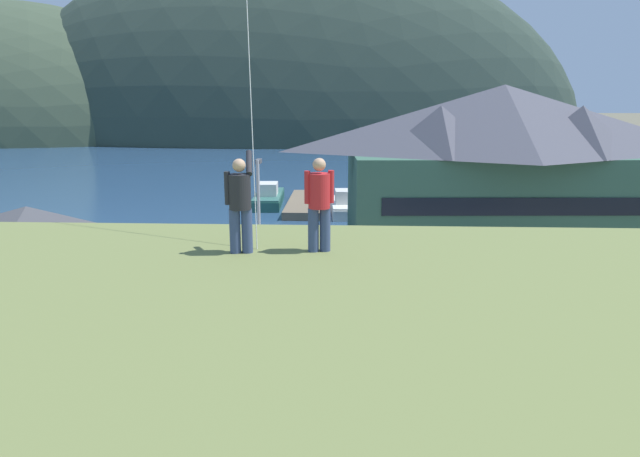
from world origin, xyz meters
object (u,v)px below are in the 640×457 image
harbor_lodge (501,160)px  parked_car_corner_spot (80,355)px  parked_car_mid_row_center (261,373)px  person_kite_flyer (240,202)px  parking_light_pole (259,219)px  storage_shed_near_lot (32,260)px  moored_boat_wharfside (268,197)px  parked_car_back_row_left (343,302)px  moored_boat_outer_mooring (344,206)px  person_companion (319,202)px  wharf_dock (306,204)px  parked_car_front_row_end (609,367)px

harbor_lodge → parked_car_corner_spot: 29.56m
parked_car_mid_row_center → person_kite_flyer: 10.34m
parking_light_pole → storage_shed_near_lot: bearing=-164.0°
parked_car_mid_row_center → parked_car_corner_spot: bearing=170.9°
moored_boat_wharfside → person_kite_flyer: (5.29, -42.83, 7.51)m
parked_car_back_row_left → parking_light_pole: size_ratio=0.63×
storage_shed_near_lot → moored_boat_wharfside: 28.98m
harbor_lodge → parked_car_mid_row_center: (-13.22, -22.44, -4.67)m
harbor_lodge → person_kite_flyer: 32.41m
parked_car_mid_row_center → parked_car_corner_spot: size_ratio=0.98×
moored_boat_outer_mooring → parked_car_back_row_left: bearing=-89.8°
parked_car_mid_row_center → person_companion: size_ratio=2.44×
wharf_dock → moored_boat_outer_mooring: 4.35m
parked_car_corner_spot → person_companion: 14.13m
harbor_lodge → moored_boat_wharfside: harbor_lodge is taller
wharf_dock → person_companion: person_companion is taller
person_kite_flyer → parking_light_pole: bearing=97.6°
harbor_lodge → parking_light_pole: size_ratio=3.17×
moored_boat_outer_mooring → person_companion: 39.62m
parked_car_mid_row_center → parked_car_back_row_left: 7.38m
parked_car_front_row_end → parked_car_corner_spot: size_ratio=0.97×
parked_car_mid_row_center → parking_light_pole: 10.85m
person_kite_flyer → moored_boat_outer_mooring: bearing=87.5°
wharf_dock → moored_boat_outer_mooring: moored_boat_outer_mooring is taller
moored_boat_wharfside → parking_light_pole: (2.92, -25.12, 3.37)m
parked_car_back_row_left → parked_car_corner_spot: 10.99m
harbor_lodge → moored_boat_wharfside: size_ratio=2.80×
moored_boat_outer_mooring → parked_car_front_row_end: (9.18, -30.71, 0.34)m
harbor_lodge → parked_car_front_row_end: harbor_lodge is taller
moored_boat_wharfside → parked_car_mid_row_center: (4.45, -35.43, 0.34)m
storage_shed_near_lot → moored_boat_outer_mooring: storage_shed_near_lot is taller
moored_boat_wharfside → person_kite_flyer: person_kite_flyer is taller
parked_car_back_row_left → moored_boat_outer_mooring: bearing=90.2°
parked_car_corner_spot → person_companion: bearing=-42.9°
parked_car_front_row_end → parked_car_mid_row_center: 11.80m
wharf_dock → parked_car_corner_spot: parked_car_corner_spot is taller
moored_boat_outer_mooring → parked_car_back_row_left: moored_boat_outer_mooring is taller
parked_car_back_row_left → parked_car_mid_row_center: bearing=-111.2°
parked_car_front_row_end → parked_car_mid_row_center: bearing=-175.3°
wharf_dock → moored_boat_outer_mooring: bearing=-37.3°
parked_car_front_row_end → person_companion: (-9.48, -8.19, 7.15)m
parked_car_back_row_left → person_kite_flyer: 16.09m
storage_shed_near_lot → wharf_dock: 29.05m
moored_boat_outer_mooring → parked_car_back_row_left: 24.79m
parking_light_pole → person_kite_flyer: 18.34m
moored_boat_wharfside → person_companion: bearing=-81.0°
wharf_dock → parked_car_back_row_left: size_ratio=2.67×
parked_car_corner_spot → parking_light_pole: (5.12, 9.24, 3.03)m
moored_boat_outer_mooring → harbor_lodge: bearing=-40.9°
moored_boat_outer_mooring → parked_car_mid_row_center: size_ratio=1.65×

